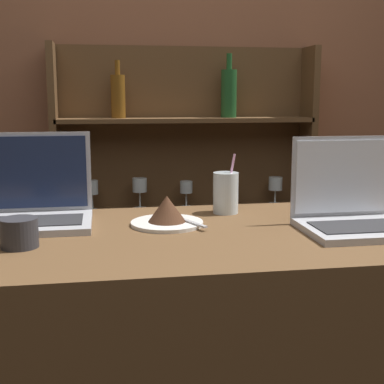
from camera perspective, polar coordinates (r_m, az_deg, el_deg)
The scene contains 7 objects.
back_wall at distance 2.57m, azimuth -1.48°, elevation 8.13°, with size 7.00×0.06×2.70m.
back_shelf at distance 2.56m, azimuth -0.76°, elevation -2.67°, with size 1.20×0.18×1.67m.
laptop_near at distance 1.54m, azimuth -16.62°, elevation -1.27°, with size 0.32×0.24×0.25m.
laptop_far at distance 1.48m, azimuth 16.82°, elevation -1.80°, with size 0.29×0.24×0.24m.
cake_plate at distance 1.46m, azimuth -2.67°, elevation -2.33°, with size 0.20×0.20×0.08m.
water_glass at distance 1.61m, azimuth 3.52°, elevation -0.08°, with size 0.08×0.08×0.18m.
coffee_cup at distance 1.31m, azimuth -17.94°, elevation -4.17°, with size 0.09×0.09×0.07m.
Camera 1 is at (-0.36, -0.99, 1.44)m, focal length 50.00 mm.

